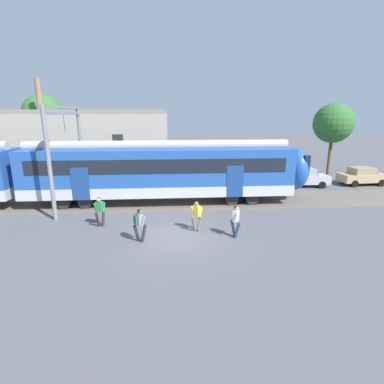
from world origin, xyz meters
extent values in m
plane|color=#515156|center=(0.00, 0.00, 0.00)|extent=(160.00, 160.00, 0.00)
cube|color=silver|center=(-0.94, 6.27, 1.05)|extent=(18.00, 3.06, 0.70)
cube|color=#2351A3|center=(-0.94, 6.27, 2.60)|extent=(18.00, 3.00, 2.40)
cube|color=black|center=(-0.94, 4.76, 2.80)|extent=(16.56, 0.03, 0.90)
cube|color=navy|center=(4.01, 4.75, 1.75)|extent=(1.10, 0.04, 2.10)
cube|color=navy|center=(-5.89, 4.75, 1.75)|extent=(1.10, 0.04, 2.10)
cylinder|color=#A4A4A9|center=(-0.94, 6.27, 3.98)|extent=(17.64, 0.70, 0.70)
cube|color=black|center=(-3.64, 6.27, 4.53)|extent=(0.70, 0.12, 0.40)
cylinder|color=black|center=(5.34, 6.27, 0.45)|extent=(0.90, 2.40, 0.90)
cylinder|color=black|center=(3.94, 6.27, 0.45)|extent=(0.90, 2.40, 0.90)
cylinder|color=black|center=(-5.82, 6.27, 0.45)|extent=(0.90, 2.40, 0.90)
cylinder|color=black|center=(-7.22, 6.27, 0.45)|extent=(0.90, 2.40, 0.90)
ellipsoid|color=#2351A3|center=(8.61, 6.27, 2.25)|extent=(1.80, 2.85, 2.95)
cube|color=black|center=(8.96, 6.27, 2.85)|extent=(0.40, 2.40, 1.00)
cylinder|color=#28282D|center=(-4.24, 1.75, 0.43)|extent=(0.25, 0.38, 0.87)
cylinder|color=#28282D|center=(-3.98, 1.95, 0.43)|extent=(0.25, 0.38, 0.87)
cube|color=#2D7F47|center=(-4.11, 1.85, 1.14)|extent=(0.42, 0.34, 0.56)
cylinder|color=#2D7F47|center=(-3.87, 1.86, 1.09)|extent=(0.16, 0.26, 0.52)
cylinder|color=#2D7F47|center=(-4.34, 1.84, 1.09)|extent=(0.16, 0.26, 0.52)
sphere|color=beige|center=(-4.11, 1.83, 1.53)|extent=(0.22, 0.22, 0.22)
sphere|color=black|center=(-4.11, 1.85, 1.56)|extent=(0.20, 0.20, 0.20)
cube|color=navy|center=(-4.05, 2.02, 1.16)|extent=(0.32, 0.24, 0.40)
cylinder|color=#28282D|center=(-1.56, -0.42, 0.43)|extent=(0.38, 0.30, 0.87)
cylinder|color=#28282D|center=(-1.90, -0.39, 0.43)|extent=(0.38, 0.30, 0.87)
cube|color=gray|center=(-1.73, -0.40, 1.14)|extent=(0.38, 0.43, 0.56)
cylinder|color=gray|center=(-1.90, -0.25, 1.09)|extent=(0.26, 0.20, 0.52)
cylinder|color=gray|center=(-1.56, -0.56, 1.09)|extent=(0.26, 0.20, 0.52)
sphere|color=brown|center=(-1.71, -0.39, 1.53)|extent=(0.22, 0.22, 0.22)
sphere|color=black|center=(-1.73, -0.40, 1.56)|extent=(0.20, 0.20, 0.20)
cube|color=#235633|center=(-1.89, -0.49, 1.16)|extent=(0.27, 0.32, 0.40)
cylinder|color=#6B6051|center=(0.97, 0.71, 0.43)|extent=(0.36, 0.35, 0.87)
cylinder|color=#6B6051|center=(1.29, 0.77, 0.43)|extent=(0.36, 0.35, 0.87)
cube|color=gold|center=(1.13, 0.74, 1.14)|extent=(0.42, 0.43, 0.56)
cylinder|color=gold|center=(1.34, 0.63, 1.09)|extent=(0.24, 0.23, 0.52)
cylinder|color=gold|center=(0.92, 0.84, 1.09)|extent=(0.24, 0.23, 0.52)
sphere|color=#9E7051|center=(1.11, 0.72, 1.53)|extent=(0.22, 0.22, 0.22)
sphere|color=black|center=(1.13, 0.74, 1.56)|extent=(0.20, 0.20, 0.20)
cube|color=navy|center=(1.26, 0.86, 1.16)|extent=(0.31, 0.31, 0.40)
cylinder|color=navy|center=(3.05, -0.38, 0.43)|extent=(0.38, 0.32, 0.87)
cylinder|color=navy|center=(2.92, -0.08, 0.43)|extent=(0.38, 0.32, 0.87)
cube|color=silver|center=(2.98, -0.23, 1.14)|extent=(0.40, 0.43, 0.56)
cylinder|color=silver|center=(3.04, 0.00, 1.09)|extent=(0.26, 0.21, 0.52)
cylinder|color=silver|center=(2.93, -0.46, 1.09)|extent=(0.26, 0.21, 0.52)
sphere|color=tan|center=(3.00, -0.24, 1.53)|extent=(0.22, 0.22, 0.22)
sphere|color=black|center=(2.98, -0.23, 1.56)|extent=(0.20, 0.20, 0.20)
cube|color=#B7BABF|center=(11.22, 10.14, 0.64)|extent=(4.09, 1.86, 0.68)
cube|color=#A1A3A8|center=(11.07, 10.15, 1.26)|extent=(1.98, 1.55, 0.56)
cube|color=black|center=(12.02, 10.10, 1.22)|extent=(0.20, 1.37, 0.48)
cylinder|color=black|center=(12.50, 10.85, 0.30)|extent=(0.61, 0.23, 0.60)
cylinder|color=black|center=(12.42, 9.29, 0.30)|extent=(0.61, 0.23, 0.60)
cylinder|color=black|center=(10.03, 10.99, 0.30)|extent=(0.61, 0.23, 0.60)
cylinder|color=black|center=(9.94, 9.43, 0.30)|extent=(0.61, 0.23, 0.60)
cube|color=tan|center=(16.61, 10.35, 0.64)|extent=(4.07, 1.82, 0.68)
cube|color=#9D8662|center=(16.46, 10.34, 1.26)|extent=(1.96, 1.53, 0.56)
cube|color=black|center=(17.41, 10.39, 1.22)|extent=(0.18, 1.37, 0.48)
cylinder|color=black|center=(17.81, 11.19, 0.30)|extent=(0.61, 0.23, 0.60)
cylinder|color=black|center=(17.88, 9.63, 0.30)|extent=(0.61, 0.23, 0.60)
cylinder|color=black|center=(15.33, 11.07, 0.30)|extent=(0.61, 0.23, 0.60)
cylinder|color=black|center=(15.41, 9.51, 0.30)|extent=(0.61, 0.23, 0.60)
cylinder|color=gray|center=(-6.98, 3.07, 3.25)|extent=(0.24, 0.24, 6.50)
cylinder|color=gray|center=(-6.98, 9.47, 3.25)|extent=(0.24, 0.24, 6.50)
cube|color=gray|center=(-6.98, 6.27, 6.45)|extent=(0.20, 6.40, 0.16)
cube|color=gray|center=(-6.98, 6.27, 6.05)|extent=(0.20, 6.40, 0.16)
cylinder|color=black|center=(-6.98, 6.27, 5.45)|extent=(0.03, 0.03, 1.00)
cube|color=#B2A899|center=(-7.73, 15.80, 3.00)|extent=(14.65, 5.00, 6.00)
cube|color=gray|center=(-7.73, 15.80, 6.20)|extent=(14.65, 5.00, 0.40)
cylinder|color=#8C6656|center=(-12.13, 15.80, 7.60)|extent=(0.50, 0.50, 3.20)
cylinder|color=brown|center=(15.84, 14.79, 1.90)|extent=(0.32, 0.32, 3.81)
sphere|color=#2D662D|center=(15.84, 14.79, 5.15)|extent=(3.84, 3.84, 3.84)
cylinder|color=brown|center=(-13.25, 19.16, 2.27)|extent=(0.32, 0.32, 4.53)
sphere|color=#2D662D|center=(-13.25, 19.16, 5.98)|extent=(4.15, 4.15, 4.15)
camera|label=1|loc=(-0.26, -14.08, 6.03)|focal=28.00mm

